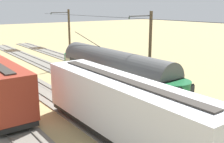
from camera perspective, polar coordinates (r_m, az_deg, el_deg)
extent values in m
plane|color=tan|center=(25.81, -5.81, -5.15)|extent=(220.00, 220.00, 0.00)
cube|color=slate|center=(30.12, 6.60, -2.33)|extent=(2.80, 80.00, 0.10)
cube|color=#59544C|center=(29.63, 5.59, -2.39)|extent=(0.07, 80.00, 0.08)
cube|color=#59544C|center=(30.58, 7.59, -1.94)|extent=(0.07, 80.00, 0.08)
cube|color=#47331E|center=(57.30, -15.75, 4.88)|extent=(2.50, 0.24, 0.08)
cube|color=#47331E|center=(56.70, -15.52, 4.80)|extent=(2.50, 0.24, 0.08)
cube|color=#47331E|center=(56.09, -15.28, 4.73)|extent=(2.50, 0.24, 0.08)
cube|color=#47331E|center=(55.49, -15.03, 4.65)|extent=(2.50, 0.24, 0.08)
cube|color=#47331E|center=(54.90, -14.78, 4.58)|extent=(2.50, 0.24, 0.08)
cube|color=slate|center=(27.08, -1.23, -4.06)|extent=(2.80, 80.00, 0.10)
cube|color=#59544C|center=(26.67, -2.49, -4.15)|extent=(0.07, 80.00, 0.08)
cube|color=#59544C|center=(27.46, 0.00, -3.62)|extent=(0.07, 80.00, 0.08)
cube|color=#47331E|center=(55.76, -20.57, 4.29)|extent=(2.50, 0.24, 0.08)
cube|color=#47331E|center=(55.14, -20.38, 4.21)|extent=(2.50, 0.24, 0.08)
cube|color=#47331E|center=(54.52, -20.19, 4.13)|extent=(2.50, 0.24, 0.08)
cube|color=#47331E|center=(53.91, -19.99, 4.05)|extent=(2.50, 0.24, 0.08)
cube|color=#47331E|center=(53.29, -19.79, 3.96)|extent=(2.50, 0.24, 0.08)
cube|color=slate|center=(24.70, -10.84, -6.08)|extent=(2.80, 80.00, 0.10)
cube|color=#59544C|center=(24.39, -12.38, -6.18)|extent=(0.07, 80.00, 0.08)
cube|color=#59544C|center=(24.96, -9.36, -5.58)|extent=(0.07, 80.00, 0.08)
cube|color=slate|center=(23.17, -22.19, -8.22)|extent=(2.80, 80.00, 0.10)
cube|color=#59544C|center=(23.30, -20.50, -7.71)|extent=(0.07, 80.00, 0.08)
cube|color=#196033|center=(25.95, 0.31, -3.34)|extent=(2.65, 14.69, 0.55)
cube|color=#196033|center=(25.74, 0.31, -1.74)|extent=(2.55, 14.69, 0.95)
cube|color=#B7C699|center=(25.50, 0.31, 0.43)|extent=(2.55, 14.69, 1.05)
cylinder|color=#4C4C4C|center=(25.38, 0.31, 1.58)|extent=(2.65, 14.40, 2.65)
cylinder|color=#196033|center=(20.54, 12.60, -5.35)|extent=(2.55, 2.55, 2.55)
cylinder|color=#196033|center=(31.68, -7.60, 1.52)|extent=(2.55, 2.55, 2.55)
cube|color=black|center=(19.55, 15.25, -3.36)|extent=(1.63, 0.08, 0.36)
cube|color=black|center=(19.62, 15.28, -4.26)|extent=(1.73, 0.06, 0.80)
cube|color=black|center=(24.77, -2.09, 0.02)|extent=(0.04, 12.34, 0.80)
cube|color=black|center=(26.27, 2.58, 0.81)|extent=(0.04, 12.34, 0.80)
cylinder|color=silver|center=(19.87, 15.31, -6.93)|extent=(0.24, 0.06, 0.24)
cube|color=gray|center=(20.24, 15.00, -9.34)|extent=(1.94, 0.12, 0.20)
cylinder|color=black|center=(28.94, -5.29, 6.81)|extent=(0.07, 5.02, 1.21)
cylinder|color=black|center=(22.13, 6.13, -6.85)|extent=(0.10, 0.76, 0.76)
cylinder|color=black|center=(23.07, 8.78, -6.07)|extent=(0.10, 0.76, 0.76)
cylinder|color=black|center=(29.40, -6.30, -1.68)|extent=(0.10, 0.76, 0.76)
cylinder|color=black|center=(30.12, -3.94, -1.27)|extent=(0.10, 0.76, 0.76)
cube|color=silver|center=(16.80, 2.14, -7.08)|extent=(2.90, 14.31, 3.20)
cube|color=#332D28|center=(16.29, 2.19, -1.60)|extent=(0.70, 12.88, 0.08)
cube|color=black|center=(17.51, 2.09, -12.60)|extent=(2.70, 14.31, 0.36)
cube|color=black|center=(17.79, 5.90, -6.82)|extent=(0.06, 2.20, 2.56)
cylinder|color=black|center=(21.64, -4.72, -7.18)|extent=(0.10, 0.84, 0.84)
cylinder|color=black|center=(20.98, -8.09, -7.96)|extent=(0.10, 0.84, 0.84)
cylinder|color=black|center=(21.07, -18.84, -8.48)|extent=(0.10, 0.84, 0.84)
cylinder|color=#4C3D28|center=(37.87, -8.89, 6.82)|extent=(0.28, 0.28, 7.82)
cylinder|color=#2D2D2D|center=(37.07, -10.85, 12.05)|extent=(2.52, 0.10, 0.10)
sphere|color=#334733|center=(36.54, -12.65, 11.71)|extent=(0.16, 0.16, 0.16)
cylinder|color=#4C3D28|center=(25.18, 7.93, 3.51)|extent=(0.28, 0.28, 7.82)
cylinder|color=#2D2D2D|center=(23.95, 5.99, 11.51)|extent=(2.52, 0.10, 0.10)
sphere|color=#334733|center=(23.13, 3.63, 11.12)|extent=(0.16, 0.16, 0.16)
cylinder|color=black|center=(23.13, 3.63, 11.12)|extent=(0.03, 35.31, 0.03)
cylinder|color=black|center=(37.07, -10.85, 12.05)|extent=(2.52, 0.02, 0.02)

